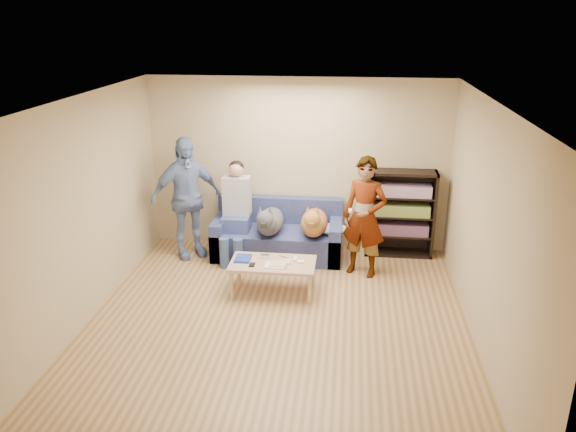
# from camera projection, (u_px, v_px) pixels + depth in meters

# --- Properties ---
(ground) EXTENTS (5.00, 5.00, 0.00)m
(ground) POSITION_uv_depth(u_px,v_px,m) (276.00, 327.00, 6.54)
(ground) COLOR olive
(ground) RESTS_ON ground
(ceiling) EXTENTS (5.00, 5.00, 0.00)m
(ceiling) POSITION_uv_depth(u_px,v_px,m) (275.00, 103.00, 5.66)
(ceiling) COLOR white
(ceiling) RESTS_ON ground
(wall_back) EXTENTS (4.50, 0.00, 4.50)m
(wall_back) POSITION_uv_depth(u_px,v_px,m) (298.00, 165.00, 8.43)
(wall_back) COLOR tan
(wall_back) RESTS_ON ground
(wall_front) EXTENTS (4.50, 0.00, 4.50)m
(wall_front) POSITION_uv_depth(u_px,v_px,m) (226.00, 354.00, 3.76)
(wall_front) COLOR tan
(wall_front) RESTS_ON ground
(wall_left) EXTENTS (0.00, 5.00, 5.00)m
(wall_left) POSITION_uv_depth(u_px,v_px,m) (79.00, 215.00, 6.34)
(wall_left) COLOR tan
(wall_left) RESTS_ON ground
(wall_right) EXTENTS (0.00, 5.00, 5.00)m
(wall_right) POSITION_uv_depth(u_px,v_px,m) (489.00, 232.00, 5.86)
(wall_right) COLOR tan
(wall_right) RESTS_ON ground
(blanket) EXTENTS (0.41, 0.35, 0.14)m
(blanket) POSITION_uv_depth(u_px,v_px,m) (334.00, 229.00, 8.14)
(blanket) COLOR #B6B6BB
(blanket) RESTS_ON sofa
(person_standing_right) EXTENTS (0.72, 0.59, 1.68)m
(person_standing_right) POSITION_uv_depth(u_px,v_px,m) (365.00, 217.00, 7.62)
(person_standing_right) COLOR gray
(person_standing_right) RESTS_ON ground
(person_standing_left) EXTENTS (1.12, 0.98, 1.82)m
(person_standing_left) POSITION_uv_depth(u_px,v_px,m) (186.00, 198.00, 8.20)
(person_standing_left) COLOR #7B92C6
(person_standing_left) RESTS_ON ground
(held_controller) EXTENTS (0.04, 0.11, 0.03)m
(held_controller) POSITION_uv_depth(u_px,v_px,m) (350.00, 211.00, 7.40)
(held_controller) COLOR white
(held_controller) RESTS_ON person_standing_right
(notebook_blue) EXTENTS (0.20, 0.26, 0.03)m
(notebook_blue) POSITION_uv_depth(u_px,v_px,m) (243.00, 258.00, 7.33)
(notebook_blue) COLOR #1C369A
(notebook_blue) RESTS_ON coffee_table
(papers) EXTENTS (0.26, 0.20, 0.02)m
(papers) POSITION_uv_depth(u_px,v_px,m) (276.00, 265.00, 7.14)
(papers) COLOR silver
(papers) RESTS_ON coffee_table
(magazine) EXTENTS (0.22, 0.17, 0.01)m
(magazine) POSITION_uv_depth(u_px,v_px,m) (278.00, 264.00, 7.15)
(magazine) COLOR #BEB998
(magazine) RESTS_ON coffee_table
(camera_silver) EXTENTS (0.11, 0.06, 0.05)m
(camera_silver) POSITION_uv_depth(u_px,v_px,m) (265.00, 256.00, 7.36)
(camera_silver) COLOR silver
(camera_silver) RESTS_ON coffee_table
(controller_a) EXTENTS (0.04, 0.13, 0.03)m
(controller_a) POSITION_uv_depth(u_px,v_px,m) (295.00, 259.00, 7.30)
(controller_a) COLOR white
(controller_a) RESTS_ON coffee_table
(controller_b) EXTENTS (0.09, 0.06, 0.03)m
(controller_b) POSITION_uv_depth(u_px,v_px,m) (301.00, 262.00, 7.22)
(controller_b) COLOR white
(controller_b) RESTS_ON coffee_table
(headphone_cup_a) EXTENTS (0.07, 0.07, 0.02)m
(headphone_cup_a) POSITION_uv_depth(u_px,v_px,m) (288.00, 263.00, 7.20)
(headphone_cup_a) COLOR white
(headphone_cup_a) RESTS_ON coffee_table
(headphone_cup_b) EXTENTS (0.07, 0.07, 0.02)m
(headphone_cup_b) POSITION_uv_depth(u_px,v_px,m) (289.00, 260.00, 7.27)
(headphone_cup_b) COLOR silver
(headphone_cup_b) RESTS_ON coffee_table
(pen_orange) EXTENTS (0.13, 0.06, 0.01)m
(pen_orange) POSITION_uv_depth(u_px,v_px,m) (269.00, 267.00, 7.09)
(pen_orange) COLOR orange
(pen_orange) RESTS_ON coffee_table
(pen_black) EXTENTS (0.13, 0.08, 0.01)m
(pen_black) POSITION_uv_depth(u_px,v_px,m) (284.00, 257.00, 7.40)
(pen_black) COLOR black
(pen_black) RESTS_ON coffee_table
(wallet) EXTENTS (0.07, 0.12, 0.02)m
(wallet) POSITION_uv_depth(u_px,v_px,m) (252.00, 265.00, 7.15)
(wallet) COLOR black
(wallet) RESTS_ON coffee_table
(sofa) EXTENTS (1.90, 0.85, 0.82)m
(sofa) POSITION_uv_depth(u_px,v_px,m) (278.00, 237.00, 8.43)
(sofa) COLOR #515B93
(sofa) RESTS_ON ground
(person_seated) EXTENTS (0.40, 0.73, 1.47)m
(person_seated) POSITION_uv_depth(u_px,v_px,m) (236.00, 207.00, 8.21)
(person_seated) COLOR #3B4D83
(person_seated) RESTS_ON sofa
(dog_gray) EXTENTS (0.39, 1.24, 0.56)m
(dog_gray) POSITION_uv_depth(u_px,v_px,m) (269.00, 221.00, 8.08)
(dog_gray) COLOR #4A4E54
(dog_gray) RESTS_ON sofa
(dog_tan) EXTENTS (0.39, 1.15, 0.56)m
(dog_tan) POSITION_uv_depth(u_px,v_px,m) (314.00, 222.00, 8.04)
(dog_tan) COLOR #B66637
(dog_tan) RESTS_ON sofa
(coffee_table) EXTENTS (1.10, 0.60, 0.42)m
(coffee_table) POSITION_uv_depth(u_px,v_px,m) (273.00, 266.00, 7.26)
(coffee_table) COLOR #D9AC86
(coffee_table) RESTS_ON ground
(bookshelf) EXTENTS (1.00, 0.34, 1.30)m
(bookshelf) POSITION_uv_depth(u_px,v_px,m) (400.00, 211.00, 8.32)
(bookshelf) COLOR black
(bookshelf) RESTS_ON ground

